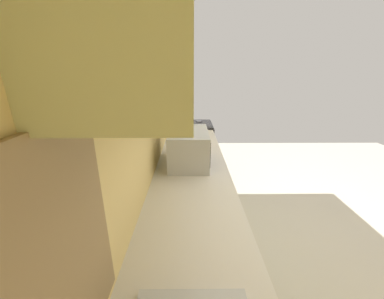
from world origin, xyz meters
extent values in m
plane|color=#BDB5A5|center=(0.00, 0.00, 0.00)|extent=(6.74, 6.74, 0.00)
cube|color=#F0CF7B|center=(0.00, 1.64, 1.37)|extent=(4.33, 0.12, 2.73)
cube|color=beige|center=(-0.43, 1.27, 0.43)|extent=(3.31, 0.61, 0.87)
cube|color=beige|center=(-0.43, 1.27, 0.88)|extent=(3.34, 0.64, 0.02)
cube|color=#332819|center=(-0.67, 0.97, 0.43)|extent=(0.01, 0.01, 0.80)
cube|color=#332819|center=(-0.20, 0.97, 0.43)|extent=(0.01, 0.01, 0.80)
cube|color=#332819|center=(0.28, 0.97, 0.43)|extent=(0.01, 0.01, 0.80)
cube|color=#332819|center=(0.75, 0.97, 0.43)|extent=(0.01, 0.01, 0.80)
cube|color=beige|center=(-0.43, 1.43, 1.90)|extent=(2.10, 0.31, 0.66)
cube|color=#997A4C|center=(-1.47, 1.57, 1.27)|extent=(0.46, 0.02, 0.63)
cube|color=white|center=(-1.47, 1.57, 1.27)|extent=(0.40, 0.01, 0.57)
cube|color=black|center=(1.55, 1.25, 0.44)|extent=(0.64, 0.65, 0.89)
cube|color=black|center=(1.55, 0.92, 0.40)|extent=(0.50, 0.01, 0.49)
cube|color=black|center=(1.55, 1.25, 0.90)|extent=(0.61, 0.62, 0.02)
cube|color=black|center=(1.55, 1.56, 0.98)|extent=(0.61, 0.04, 0.18)
cylinder|color=#38383D|center=(1.41, 1.14, 0.91)|extent=(0.11, 0.11, 0.01)
cylinder|color=#38383D|center=(1.70, 1.14, 0.91)|extent=(0.11, 0.11, 0.01)
cylinder|color=#38383D|center=(1.41, 1.37, 0.91)|extent=(0.11, 0.11, 0.01)
cylinder|color=#38383D|center=(1.70, 1.37, 0.91)|extent=(0.11, 0.11, 0.01)
cube|color=#B7BABF|center=(0.02, 1.29, 1.04)|extent=(0.54, 0.34, 0.30)
cube|color=black|center=(-0.03, 1.12, 1.04)|extent=(0.33, 0.01, 0.21)
cube|color=#2D2D33|center=(0.23, 1.12, 1.04)|extent=(0.10, 0.01, 0.21)
cylinder|color=silver|center=(0.52, 1.17, 0.91)|extent=(0.13, 0.13, 0.05)
cylinder|color=#F6ECBA|center=(0.52, 1.17, 0.93)|extent=(0.10, 0.10, 0.03)
camera|label=1|loc=(-1.86, 1.28, 1.69)|focal=20.82mm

